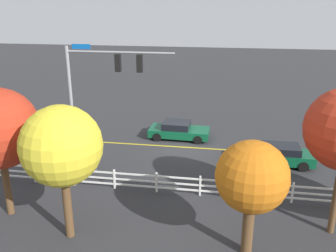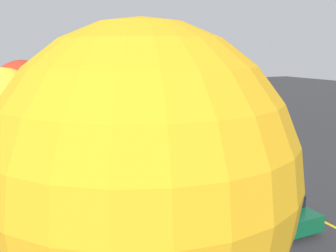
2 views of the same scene
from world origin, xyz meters
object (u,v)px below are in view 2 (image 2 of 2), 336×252
(car_2, at_px, (240,154))
(tree_1, at_px, (5,101))
(tree_3, at_px, (110,123))
(pedestrian, at_px, (119,144))
(tree_0, at_px, (21,150))
(car_0, at_px, (266,203))
(tree_2, at_px, (143,175))
(tree_4, at_px, (23,91))

(car_2, bearing_deg, tree_1, -101.71)
(tree_1, distance_m, tree_3, 11.69)
(pedestrian, distance_m, tree_0, 11.27)
(pedestrian, xyz_separation_m, tree_1, (-1.23, 6.54, 3.33))
(pedestrian, height_order, tree_0, tree_0)
(car_0, xyz_separation_m, car_2, (6.76, -3.64, -0.02))
(tree_2, bearing_deg, tree_0, 6.07)
(car_0, xyz_separation_m, tree_0, (2.22, 9.12, 2.78))
(car_2, distance_m, pedestrian, 7.64)
(car_0, relative_size, tree_1, 0.77)
(tree_3, bearing_deg, pedestrian, -19.10)
(car_0, height_order, tree_4, tree_4)
(tree_0, relative_size, tree_3, 0.74)
(car_2, relative_size, tree_0, 0.92)
(tree_0, bearing_deg, pedestrian, -36.06)
(pedestrian, relative_size, tree_1, 0.28)
(car_2, bearing_deg, tree_2, -38.97)
(tree_1, height_order, tree_2, tree_2)
(pedestrian, relative_size, tree_0, 0.34)
(car_0, relative_size, pedestrian, 2.73)
(car_0, relative_size, tree_2, 0.63)
(car_2, relative_size, pedestrian, 2.68)
(car_2, bearing_deg, tree_0, -68.44)
(car_2, xyz_separation_m, pedestrian, (4.34, 6.28, 0.30))
(tree_2, xyz_separation_m, tree_3, (5.24, -1.11, -0.26))
(tree_0, distance_m, tree_3, 4.57)
(tree_1, xyz_separation_m, tree_3, (-11.47, -2.15, 0.62))
(tree_1, bearing_deg, car_2, -103.66)
(pedestrian, xyz_separation_m, tree_4, (2.40, 5.30, 3.45))
(tree_0, distance_m, tree_1, 7.70)
(pedestrian, bearing_deg, car_2, -166.00)
(tree_0, bearing_deg, tree_3, -151.46)
(car_0, height_order, tree_2, tree_2)
(car_0, distance_m, tree_4, 16.10)
(car_2, relative_size, tree_4, 0.72)
(car_0, bearing_deg, car_2, -28.12)
(car_0, distance_m, tree_0, 9.79)
(tree_0, bearing_deg, car_2, -70.40)
(tree_0, xyz_separation_m, tree_3, (-3.81, -2.07, 1.45))
(tree_0, relative_size, tree_1, 0.82)
(tree_4, bearing_deg, tree_2, 179.41)
(pedestrian, bearing_deg, tree_4, 24.33)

